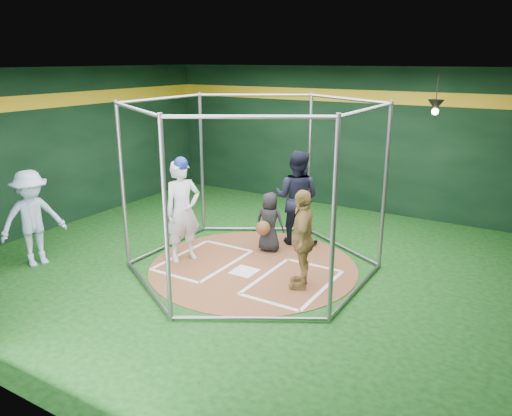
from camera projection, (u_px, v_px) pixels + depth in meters
The scene contains 12 objects.
room_shell at pixel (253, 173), 8.66m from camera, with size 10.10×9.10×3.53m.
clay_disc at pixel (253, 266), 9.16m from camera, with size 3.80×3.80×0.01m, color brown.
home_plate at pixel (244, 271), 8.91m from camera, with size 0.43×0.43×0.01m, color white.
batter_box_left at pixel (203, 260), 9.42m from camera, with size 1.17×1.77×0.01m.
batter_box_right at pixel (293, 282), 8.48m from camera, with size 1.17×1.77×0.01m.
batting_cage at pixel (253, 188), 8.73m from camera, with size 4.05×4.67×3.00m.
pendant_lamp_near at pixel (436, 106), 10.23m from camera, with size 0.34×0.34×0.90m.
batter_figure at pixel (183, 210), 9.21m from camera, with size 0.72×0.82×1.97m.
visitor_leopard at pixel (303, 239), 8.13m from camera, with size 0.98×0.41×1.67m, color tan.
catcher_figure at pixel (269, 222), 9.74m from camera, with size 0.63×0.62×1.18m.
umpire at pixel (297, 198), 10.06m from camera, with size 0.93×0.73×1.92m, color black.
bystander_blue at pixel (32, 218), 9.03m from camera, with size 1.15×0.66×1.78m, color #A8BCDE.
Camera 1 is at (4.42, -7.22, 3.67)m, focal length 35.00 mm.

